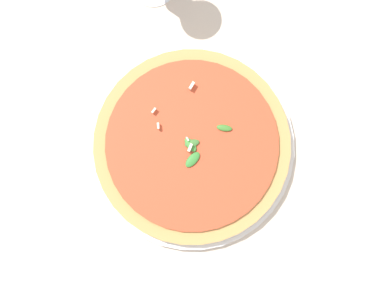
{
  "coord_description": "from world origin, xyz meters",
  "views": [
    {
      "loc": [
        0.01,
        -0.12,
        0.8
      ],
      "look_at": [
        0.02,
        -0.01,
        0.03
      ],
      "focal_mm": 42.0,
      "sensor_mm": 36.0,
      "label": 1
    }
  ],
  "objects": [
    {
      "name": "pizza_arugula_main",
      "position": [
        0.02,
        -0.01,
        0.02
      ],
      "size": [
        0.36,
        0.36,
        0.05
      ],
      "color": "white",
      "rests_on": "ground_plane"
    },
    {
      "name": "ground_plane",
      "position": [
        0.0,
        0.0,
        0.0
      ],
      "size": [
        6.0,
        6.0,
        0.0
      ],
      "primitive_type": "plane",
      "color": "beige"
    }
  ]
}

